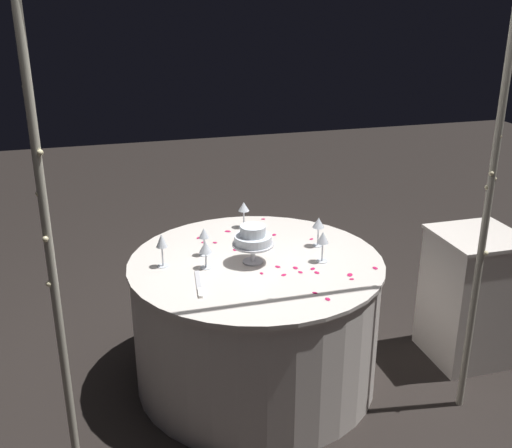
% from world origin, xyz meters
% --- Properties ---
extents(ground_plane, '(12.00, 12.00, 0.00)m').
position_xyz_m(ground_plane, '(0.00, 0.00, 0.00)').
color(ground_plane, black).
extents(decorative_arch, '(2.05, 0.06, 2.13)m').
position_xyz_m(decorative_arch, '(-0.00, 0.54, 1.40)').
color(decorative_arch, '#B7B29E').
rests_on(decorative_arch, ground).
extents(main_table, '(1.37, 1.37, 0.74)m').
position_xyz_m(main_table, '(0.00, 0.00, 0.37)').
color(main_table, silver).
rests_on(main_table, ground).
extents(side_table, '(0.47, 0.47, 0.79)m').
position_xyz_m(side_table, '(-1.29, 0.12, 0.40)').
color(side_table, silver).
rests_on(side_table, ground).
extents(tiered_cake, '(0.22, 0.22, 0.21)m').
position_xyz_m(tiered_cake, '(0.02, 0.01, 0.87)').
color(tiered_cake, silver).
rests_on(tiered_cake, main_table).
extents(wine_glass_0, '(0.07, 0.07, 0.15)m').
position_xyz_m(wine_glass_0, '(0.28, 0.02, 0.85)').
color(wine_glass_0, silver).
rests_on(wine_glass_0, main_table).
extents(wine_glass_1, '(0.06, 0.06, 0.17)m').
position_xyz_m(wine_glass_1, '(-0.34, 0.11, 0.87)').
color(wine_glass_1, silver).
rests_on(wine_glass_1, main_table).
extents(wine_glass_2, '(0.06, 0.06, 0.18)m').
position_xyz_m(wine_glass_2, '(0.49, -0.06, 0.88)').
color(wine_glass_2, silver).
rests_on(wine_glass_2, main_table).
extents(wine_glass_3, '(0.06, 0.06, 0.16)m').
position_xyz_m(wine_glass_3, '(0.25, -0.15, 0.86)').
color(wine_glass_3, silver).
rests_on(wine_glass_3, main_table).
extents(wine_glass_4, '(0.07, 0.07, 0.16)m').
position_xyz_m(wine_glass_4, '(-0.06, -0.50, 0.86)').
color(wine_glass_4, silver).
rests_on(wine_glass_4, main_table).
extents(wine_glass_5, '(0.07, 0.07, 0.17)m').
position_xyz_m(wine_glass_5, '(-0.39, -0.10, 0.87)').
color(wine_glass_5, silver).
rests_on(wine_glass_5, main_table).
extents(cake_knife, '(0.06, 0.30, 0.01)m').
position_xyz_m(cake_knife, '(0.35, 0.21, 0.74)').
color(cake_knife, silver).
rests_on(cake_knife, main_table).
extents(rose_petal_0, '(0.03, 0.02, 0.00)m').
position_xyz_m(rose_petal_0, '(-0.21, -0.59, 0.74)').
color(rose_petal_0, '#C61951').
rests_on(rose_petal_0, main_table).
extents(rose_petal_1, '(0.03, 0.04, 0.00)m').
position_xyz_m(rose_petal_1, '(-0.17, 0.15, 0.74)').
color(rose_petal_1, '#C61951').
rests_on(rose_petal_1, main_table).
extents(rose_petal_2, '(0.04, 0.05, 0.00)m').
position_xyz_m(rose_petal_2, '(-0.41, 0.30, 0.74)').
color(rose_petal_2, '#C61951').
rests_on(rose_petal_2, main_table).
extents(rose_petal_3, '(0.04, 0.04, 0.00)m').
position_xyz_m(rose_petal_3, '(0.24, -0.39, 0.74)').
color(rose_petal_3, '#C61951').
rests_on(rose_petal_3, main_table).
extents(rose_petal_4, '(0.03, 0.02, 0.00)m').
position_xyz_m(rose_petal_4, '(0.22, -0.32, 0.74)').
color(rose_petal_4, '#C61951').
rests_on(rose_petal_4, main_table).
extents(rose_petal_5, '(0.04, 0.04, 0.00)m').
position_xyz_m(rose_petal_5, '(-0.09, 0.11, 0.74)').
color(rose_petal_5, '#C61951').
rests_on(rose_petal_5, main_table).
extents(rose_petal_6, '(0.03, 0.03, 0.00)m').
position_xyz_m(rose_petal_6, '(0.16, -0.30, 0.74)').
color(rose_petal_6, '#C61951').
rests_on(rose_petal_6, main_table).
extents(rose_petal_7, '(0.02, 0.03, 0.00)m').
position_xyz_m(rose_petal_7, '(0.02, 0.16, 0.74)').
color(rose_petal_7, '#C61951').
rests_on(rose_petal_7, main_table).
extents(rose_petal_8, '(0.04, 0.04, 0.00)m').
position_xyz_m(rose_petal_8, '(-0.26, 0.18, 0.74)').
color(rose_petal_8, '#C61951').
rests_on(rose_petal_8, main_table).
extents(rose_petal_9, '(0.03, 0.04, 0.00)m').
position_xyz_m(rose_petal_9, '(-0.26, 0.23, 0.74)').
color(rose_petal_9, '#C61951').
rests_on(rose_petal_9, main_table).
extents(rose_petal_10, '(0.04, 0.04, 0.00)m').
position_xyz_m(rose_petal_10, '(0.05, -0.45, 0.74)').
color(rose_petal_10, '#C61951').
rests_on(rose_petal_10, main_table).
extents(rose_petal_11, '(0.04, 0.04, 0.00)m').
position_xyz_m(rose_petal_11, '(-0.20, -0.32, 0.74)').
color(rose_petal_11, '#C61951').
rests_on(rose_petal_11, main_table).
extents(rose_petal_12, '(0.03, 0.03, 0.00)m').
position_xyz_m(rose_petal_12, '(-0.18, 0.20, 0.74)').
color(rose_petal_12, '#C61951').
rests_on(rose_petal_12, main_table).
extents(rose_petal_13, '(0.02, 0.03, 0.00)m').
position_xyz_m(rose_petal_13, '(0.08, -0.17, 0.74)').
color(rose_petal_13, '#C61951').
rests_on(rose_petal_13, main_table).
extents(rose_petal_14, '(0.02, 0.03, 0.00)m').
position_xyz_m(rose_petal_14, '(-0.21, 0.51, 0.74)').
color(rose_petal_14, '#C61951').
rests_on(rose_petal_14, main_table).
extents(rose_petal_15, '(0.03, 0.03, 0.00)m').
position_xyz_m(rose_petal_15, '(-0.17, 0.44, 0.74)').
color(rose_petal_15, '#C61951').
rests_on(rose_petal_15, main_table).
extents(rose_petal_16, '(0.03, 0.02, 0.00)m').
position_xyz_m(rose_petal_16, '(-0.40, 0.35, 0.74)').
color(rose_petal_16, '#C61951').
rests_on(rose_petal_16, main_table).
extents(rose_petal_17, '(0.04, 0.03, 0.00)m').
position_xyz_m(rose_petal_17, '(-0.09, 0.21, 0.74)').
color(rose_petal_17, '#C61951').
rests_on(rose_petal_17, main_table).
extents(rose_petal_18, '(0.03, 0.04, 0.00)m').
position_xyz_m(rose_petal_18, '(0.02, -0.21, 0.74)').
color(rose_petal_18, '#C61951').
rests_on(rose_petal_18, main_table).
extents(rose_petal_19, '(0.03, 0.03, 0.00)m').
position_xyz_m(rose_petal_19, '(-0.39, -0.20, 0.74)').
color(rose_petal_19, '#C61951').
rests_on(rose_petal_19, main_table).
extents(rose_petal_20, '(0.03, 0.04, 0.00)m').
position_xyz_m(rose_petal_20, '(-0.57, 0.26, 0.74)').
color(rose_petal_20, '#C61951').
rests_on(rose_petal_20, main_table).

